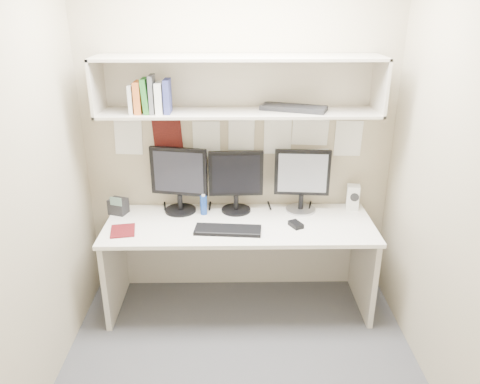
{
  "coord_description": "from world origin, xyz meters",
  "views": [
    {
      "loc": [
        -0.04,
        -2.5,
        2.27
      ],
      "look_at": [
        -0.0,
        0.35,
        1.1
      ],
      "focal_mm": 35.0,
      "sensor_mm": 36.0,
      "label": 1
    }
  ],
  "objects_px": {
    "monitor_left": "(179,178)",
    "maroon_notebook": "(123,231)",
    "desk_phone": "(118,206)",
    "monitor_center": "(236,179)",
    "keyboard": "(228,230)",
    "speaker": "(353,197)",
    "monitor_right": "(302,178)",
    "desk": "(239,264)"
  },
  "relations": [
    {
      "from": "monitor_left",
      "to": "maroon_notebook",
      "type": "height_order",
      "value": "monitor_left"
    },
    {
      "from": "monitor_left",
      "to": "maroon_notebook",
      "type": "bearing_deg",
      "value": -125.28
    },
    {
      "from": "monitor_left",
      "to": "desk_phone",
      "type": "height_order",
      "value": "monitor_left"
    },
    {
      "from": "monitor_center",
      "to": "keyboard",
      "type": "height_order",
      "value": "monitor_center"
    },
    {
      "from": "speaker",
      "to": "maroon_notebook",
      "type": "relative_size",
      "value": 0.94
    },
    {
      "from": "monitor_center",
      "to": "keyboard",
      "type": "bearing_deg",
      "value": -101.46
    },
    {
      "from": "monitor_center",
      "to": "keyboard",
      "type": "xyz_separation_m",
      "value": [
        -0.06,
        -0.37,
        -0.25
      ]
    },
    {
      "from": "monitor_left",
      "to": "keyboard",
      "type": "bearing_deg",
      "value": -32.44
    },
    {
      "from": "keyboard",
      "to": "monitor_right",
      "type": "bearing_deg",
      "value": 37.79
    },
    {
      "from": "keyboard",
      "to": "speaker",
      "type": "relative_size",
      "value": 2.46
    },
    {
      "from": "keyboard",
      "to": "speaker",
      "type": "distance_m",
      "value": 1.07
    },
    {
      "from": "desk_phone",
      "to": "keyboard",
      "type": "bearing_deg",
      "value": -1.17
    },
    {
      "from": "monitor_left",
      "to": "speaker",
      "type": "bearing_deg",
      "value": 12.86
    },
    {
      "from": "monitor_right",
      "to": "monitor_center",
      "type": "bearing_deg",
      "value": -175.46
    },
    {
      "from": "speaker",
      "to": "monitor_left",
      "type": "bearing_deg",
      "value": -167.14
    },
    {
      "from": "monitor_right",
      "to": "monitor_left",
      "type": "bearing_deg",
      "value": -175.45
    },
    {
      "from": "keyboard",
      "to": "monitor_left",
      "type": "bearing_deg",
      "value": 141.04
    },
    {
      "from": "speaker",
      "to": "desk",
      "type": "bearing_deg",
      "value": -153.02
    },
    {
      "from": "monitor_left",
      "to": "speaker",
      "type": "distance_m",
      "value": 1.38
    },
    {
      "from": "speaker",
      "to": "desk_phone",
      "type": "xyz_separation_m",
      "value": [
        -1.84,
        -0.07,
        -0.04
      ]
    },
    {
      "from": "monitor_left",
      "to": "monitor_right",
      "type": "relative_size",
      "value": 1.04
    },
    {
      "from": "monitor_left",
      "to": "monitor_right",
      "type": "xyz_separation_m",
      "value": [
        0.95,
        0.0,
        -0.01
      ]
    },
    {
      "from": "monitor_right",
      "to": "speaker",
      "type": "xyz_separation_m",
      "value": [
        0.42,
        0.03,
        -0.17
      ]
    },
    {
      "from": "keyboard",
      "to": "maroon_notebook",
      "type": "height_order",
      "value": "keyboard"
    },
    {
      "from": "keyboard",
      "to": "maroon_notebook",
      "type": "xyz_separation_m",
      "value": [
        -0.76,
        0.01,
        -0.01
      ]
    },
    {
      "from": "desk",
      "to": "maroon_notebook",
      "type": "distance_m",
      "value": 0.93
    },
    {
      "from": "monitor_right",
      "to": "desk",
      "type": "bearing_deg",
      "value": -151.22
    },
    {
      "from": "monitor_right",
      "to": "maroon_notebook",
      "type": "bearing_deg",
      "value": -160.53
    },
    {
      "from": "monitor_center",
      "to": "speaker",
      "type": "bearing_deg",
      "value": -0.18
    },
    {
      "from": "monitor_center",
      "to": "monitor_right",
      "type": "height_order",
      "value": "monitor_right"
    },
    {
      "from": "monitor_left",
      "to": "maroon_notebook",
      "type": "distance_m",
      "value": 0.59
    },
    {
      "from": "monitor_right",
      "to": "keyboard",
      "type": "xyz_separation_m",
      "value": [
        -0.57,
        -0.37,
        -0.26
      ]
    },
    {
      "from": "desk_phone",
      "to": "maroon_notebook",
      "type": "bearing_deg",
      "value": -53.03
    },
    {
      "from": "monitor_left",
      "to": "keyboard",
      "type": "distance_m",
      "value": 0.59
    },
    {
      "from": "monitor_right",
      "to": "desk_phone",
      "type": "distance_m",
      "value": 1.44
    },
    {
      "from": "maroon_notebook",
      "to": "monitor_right",
      "type": "bearing_deg",
      "value": 5.02
    },
    {
      "from": "desk",
      "to": "desk_phone",
      "type": "distance_m",
      "value": 1.05
    },
    {
      "from": "monitor_center",
      "to": "maroon_notebook",
      "type": "height_order",
      "value": "monitor_center"
    },
    {
      "from": "desk",
      "to": "monitor_center",
      "type": "xyz_separation_m",
      "value": [
        -0.02,
        0.22,
        0.63
      ]
    },
    {
      "from": "keyboard",
      "to": "desk_phone",
      "type": "height_order",
      "value": "desk_phone"
    },
    {
      "from": "desk",
      "to": "maroon_notebook",
      "type": "xyz_separation_m",
      "value": [
        -0.84,
        -0.14,
        0.37
      ]
    },
    {
      "from": "monitor_left",
      "to": "monitor_right",
      "type": "height_order",
      "value": "monitor_left"
    }
  ]
}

